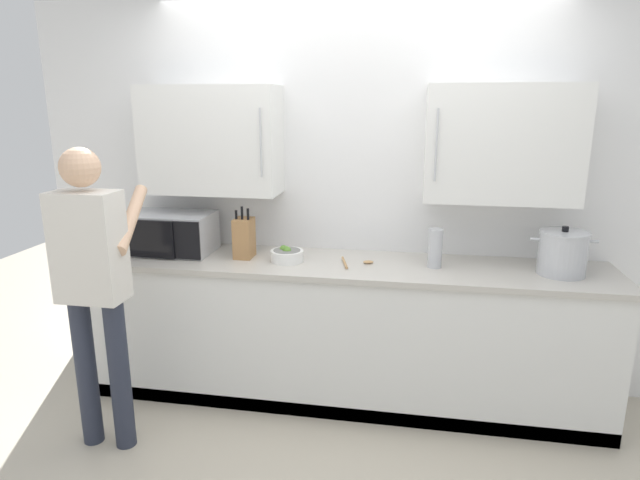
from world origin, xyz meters
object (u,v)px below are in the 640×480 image
at_px(knife_block, 244,238).
at_px(stock_pot, 563,253).
at_px(microwave_oven, 163,233).
at_px(wooden_spoon, 357,262).
at_px(fruit_bowl, 287,255).
at_px(person_figure, 93,276).
at_px(thermos_flask, 435,248).

xyz_separation_m(knife_block, stock_pot, (1.90, -0.02, -0.00)).
bearing_deg(microwave_oven, wooden_spoon, -2.13).
xyz_separation_m(fruit_bowl, person_figure, (-0.88, -0.69, 0.04)).
bearing_deg(thermos_flask, wooden_spoon, -178.53).
relative_size(wooden_spoon, knife_block, 0.66).
bearing_deg(thermos_flask, stock_pot, -0.80).
bearing_deg(person_figure, knife_block, 51.17).
distance_m(microwave_oven, stock_pot, 2.46).
bearing_deg(stock_pot, fruit_bowl, -179.13).
height_order(microwave_oven, person_figure, person_figure).
height_order(microwave_oven, stock_pot, stock_pot).
xyz_separation_m(thermos_flask, knife_block, (-1.19, 0.01, 0.01)).
bearing_deg(fruit_bowl, stock_pot, 0.87).
xyz_separation_m(thermos_flask, wooden_spoon, (-0.46, -0.01, -0.11)).
xyz_separation_m(wooden_spoon, person_figure, (-1.32, -0.72, 0.07)).
bearing_deg(wooden_spoon, fruit_bowl, -177.04).
xyz_separation_m(thermos_flask, person_figure, (-1.78, -0.73, -0.04)).
height_order(stock_pot, fruit_bowl, stock_pot).
relative_size(thermos_flask, person_figure, 0.14).
height_order(thermos_flask, stock_pot, stock_pot).
height_order(stock_pot, person_figure, person_figure).
distance_m(wooden_spoon, stock_pot, 1.18).
relative_size(thermos_flask, stock_pot, 0.65).
bearing_deg(microwave_oven, stock_pot, -1.07).
bearing_deg(person_figure, thermos_flask, 22.25).
distance_m(thermos_flask, person_figure, 1.92).
distance_m(knife_block, person_figure, 0.94).
height_order(thermos_flask, wooden_spoon, thermos_flask).
xyz_separation_m(microwave_oven, fruit_bowl, (0.85, -0.07, -0.09)).
bearing_deg(thermos_flask, person_figure, -157.75).
distance_m(thermos_flask, knife_block, 1.19).
height_order(microwave_oven, thermos_flask, microwave_oven).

